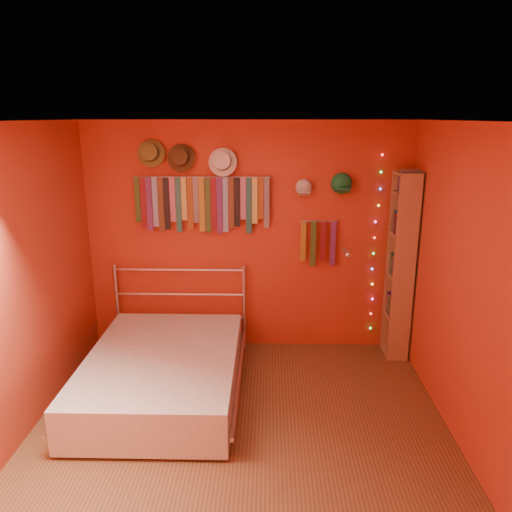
# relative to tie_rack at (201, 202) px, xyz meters

# --- Properties ---
(ground) EXTENTS (3.50, 3.50, 0.00)m
(ground) POSITION_rel_tie_rack_xyz_m (0.49, -1.68, -1.66)
(ground) COLOR brown
(ground) RESTS_ON ground
(back_wall) EXTENTS (3.50, 0.02, 2.50)m
(back_wall) POSITION_rel_tie_rack_xyz_m (0.49, 0.07, -0.41)
(back_wall) COLOR #A03819
(back_wall) RESTS_ON ground
(right_wall) EXTENTS (0.02, 3.50, 2.50)m
(right_wall) POSITION_rel_tie_rack_xyz_m (2.24, -1.68, -0.41)
(right_wall) COLOR #A03819
(right_wall) RESTS_ON ground
(left_wall) EXTENTS (0.02, 3.50, 2.50)m
(left_wall) POSITION_rel_tie_rack_xyz_m (-1.26, -1.68, -0.41)
(left_wall) COLOR #A03819
(left_wall) RESTS_ON ground
(ceiling) EXTENTS (3.50, 3.50, 0.02)m
(ceiling) POSITION_rel_tie_rack_xyz_m (0.49, -1.68, 0.84)
(ceiling) COLOR white
(ceiling) RESTS_ON back_wall
(tie_rack) EXTENTS (1.45, 0.03, 0.61)m
(tie_rack) POSITION_rel_tie_rack_xyz_m (0.00, 0.00, 0.00)
(tie_rack) COLOR silver
(tie_rack) RESTS_ON back_wall
(small_tie_rack) EXTENTS (0.40, 0.03, 0.50)m
(small_tie_rack) POSITION_rel_tie_rack_xyz_m (1.25, 0.00, -0.42)
(small_tie_rack) COLOR silver
(small_tie_rack) RESTS_ON back_wall
(fedora_olive) EXTENTS (0.29, 0.16, 0.28)m
(fedora_olive) POSITION_rel_tie_rack_xyz_m (-0.51, -0.03, 0.51)
(fedora_olive) COLOR olive
(fedora_olive) RESTS_ON back_wall
(fedora_brown) EXTENTS (0.29, 0.16, 0.28)m
(fedora_brown) POSITION_rel_tie_rack_xyz_m (-0.20, -0.03, 0.46)
(fedora_brown) COLOR #4B331A
(fedora_brown) RESTS_ON back_wall
(fedora_white) EXTENTS (0.29, 0.16, 0.29)m
(fedora_white) POSITION_rel_tie_rack_xyz_m (0.23, -0.03, 0.42)
(fedora_white) COLOR white
(fedora_white) RESTS_ON back_wall
(cap_white) EXTENTS (0.18, 0.22, 0.18)m
(cap_white) POSITION_rel_tie_rack_xyz_m (1.08, 0.01, 0.15)
(cap_white) COLOR silver
(cap_white) RESTS_ON back_wall
(cap_green) EXTENTS (0.20, 0.25, 0.20)m
(cap_green) POSITION_rel_tie_rack_xyz_m (1.47, 0.01, 0.19)
(cap_green) COLOR #1C7E3E
(cap_green) RESTS_ON back_wall
(fairy_lights) EXTENTS (0.05, 0.02, 1.95)m
(fairy_lights) POSITION_rel_tie_rack_xyz_m (1.87, 0.03, -0.47)
(fairy_lights) COLOR #FF3333
(fairy_lights) RESTS_ON back_wall
(reading_lamp) EXTENTS (0.07, 0.30, 0.09)m
(reading_lamp) POSITION_rel_tie_rack_xyz_m (1.54, -0.17, -0.52)
(reading_lamp) COLOR silver
(reading_lamp) RESTS_ON back_wall
(bookshelf) EXTENTS (0.25, 0.34, 2.00)m
(bookshelf) POSITION_rel_tie_rack_xyz_m (2.15, -0.15, -0.64)
(bookshelf) COLOR #A5744A
(bookshelf) RESTS_ON ground
(bed) EXTENTS (1.46, 2.00, 0.96)m
(bed) POSITION_rel_tie_rack_xyz_m (-0.26, -1.04, -1.43)
(bed) COLOR silver
(bed) RESTS_ON ground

